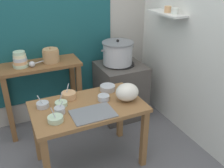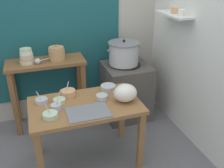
{
  "view_description": "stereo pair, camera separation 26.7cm",
  "coord_description": "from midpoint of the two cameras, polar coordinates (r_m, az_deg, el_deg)",
  "views": [
    {
      "loc": [
        -0.61,
        -2.08,
        1.98
      ],
      "look_at": [
        0.4,
        0.1,
        0.82
      ],
      "focal_mm": 40.07,
      "sensor_mm": 36.0,
      "label": 1
    },
    {
      "loc": [
        -0.36,
        -2.18,
        1.98
      ],
      "look_at": [
        0.4,
        0.1,
        0.82
      ],
      "focal_mm": 40.07,
      "sensor_mm": 36.0,
      "label": 2
    }
  ],
  "objects": [
    {
      "name": "ground_plane",
      "position": [
        2.95,
        -9.19,
        -16.84
      ],
      "size": [
        9.0,
        9.0,
        0.0
      ],
      "primitive_type": "plane",
      "color": "slate"
    },
    {
      "name": "wall_back",
      "position": [
        3.35,
        -14.84,
        13.25
      ],
      "size": [
        4.4,
        0.12,
        2.6
      ],
      "color": "#B2ADA3",
      "rests_on": "ground"
    },
    {
      "name": "prep_bowl_2",
      "position": [
        2.74,
        -3.8,
        -0.93
      ],
      "size": [
        0.17,
        0.17,
        0.06
      ],
      "color": "#B7BABF",
      "rests_on": "prep_table"
    },
    {
      "name": "prep_bowl_3",
      "position": [
        2.56,
        -4.92,
        -3.16
      ],
      "size": [
        0.12,
        0.12,
        0.05
      ],
      "color": "#B7BABF",
      "rests_on": "prep_table"
    },
    {
      "name": "bowl_stack_enamel",
      "position": [
        3.11,
        -22.59,
        5.03
      ],
      "size": [
        0.17,
        0.17,
        0.18
      ],
      "color": "#B7D1AD",
      "rests_on": "back_shelf_table"
    },
    {
      "name": "serving_tray",
      "position": [
        2.35,
        -7.64,
        -6.78
      ],
      "size": [
        0.4,
        0.28,
        0.01
      ],
      "primitive_type": "cube",
      "color": "slate",
      "rests_on": "prep_table"
    },
    {
      "name": "prep_table",
      "position": [
        2.56,
        -8.44,
        -7.03
      ],
      "size": [
        1.1,
        0.66,
        0.72
      ],
      "color": "olive",
      "rests_on": "ground"
    },
    {
      "name": "wall_right",
      "position": [
        3.08,
        14.16,
        12.22
      ],
      "size": [
        0.3,
        3.2,
        2.6
      ],
      "color": "silver",
      "rests_on": "ground"
    },
    {
      "name": "prep_bowl_6",
      "position": [
        2.64,
        -12.73,
        -2.57
      ],
      "size": [
        0.15,
        0.15,
        0.15
      ],
      "color": "tan",
      "rests_on": "prep_table"
    },
    {
      "name": "prep_bowl_0",
      "position": [
        2.56,
        -18.46,
        -4.57
      ],
      "size": [
        0.12,
        0.12,
        0.13
      ],
      "color": "#B7BABF",
      "rests_on": "prep_table"
    },
    {
      "name": "plastic_bag",
      "position": [
        2.52,
        0.45,
        -1.94
      ],
      "size": [
        0.24,
        0.21,
        0.18
      ],
      "primitive_type": "ellipsoid",
      "color": "silver",
      "rests_on": "prep_table"
    },
    {
      "name": "back_shelf_table",
      "position": [
        3.25,
        -18.05,
        0.76
      ],
      "size": [
        0.96,
        0.4,
        0.9
      ],
      "color": "brown",
      "rests_on": "ground"
    },
    {
      "name": "ladle",
      "position": [
        3.08,
        -20.02,
        4.26
      ],
      "size": [
        0.26,
        0.13,
        0.07
      ],
      "color": "#B7BABF",
      "rests_on": "back_shelf_table"
    },
    {
      "name": "steamer_pot",
      "position": [
        3.29,
        -1.04,
        7.09
      ],
      "size": [
        0.46,
        0.41,
        0.33
      ],
      "color": "#B7BABF",
      "rests_on": "stove_block"
    },
    {
      "name": "prep_bowl_4",
      "position": [
        2.54,
        -14.52,
        -4.38
      ],
      "size": [
        0.12,
        0.12,
        0.14
      ],
      "color": "#B7D1AD",
      "rests_on": "prep_table"
    },
    {
      "name": "prep_bowl_5",
      "position": [
        2.41,
        -15.01,
        -5.85
      ],
      "size": [
        0.1,
        0.1,
        0.13
      ],
      "color": "#B7BABF",
      "rests_on": "prep_table"
    },
    {
      "name": "prep_bowl_1",
      "position": [
        2.31,
        -16.08,
        -7.72
      ],
      "size": [
        0.14,
        0.14,
        0.15
      ],
      "color": "#B7D1AD",
      "rests_on": "prep_table"
    },
    {
      "name": "stove_block",
      "position": [
        3.5,
        -0.24,
        -1.41
      ],
      "size": [
        0.6,
        0.61,
        0.78
      ],
      "color": "#4C4742",
      "rests_on": "ground"
    },
    {
      "name": "clay_pot",
      "position": [
        3.15,
        -16.17,
        6.23
      ],
      "size": [
        0.2,
        0.2,
        0.19
      ],
      "color": "tan",
      "rests_on": "back_shelf_table"
    }
  ]
}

